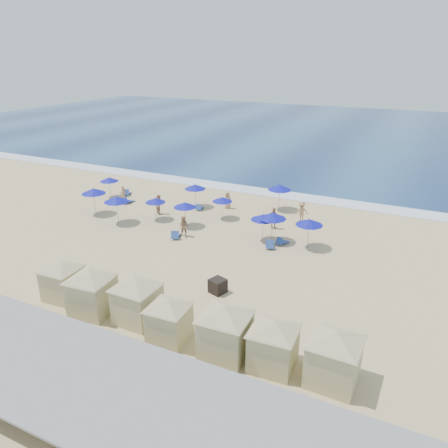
{
  "coord_description": "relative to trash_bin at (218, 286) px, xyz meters",
  "views": [
    {
      "loc": [
        15.5,
        -25.41,
        13.71
      ],
      "look_at": [
        1.6,
        3.0,
        1.17
      ],
      "focal_mm": 35.0,
      "sensor_mm": 36.0,
      "label": 1
    }
  ],
  "objects": [
    {
      "name": "ground",
      "position": [
        -4.94,
        4.7,
        -0.44
      ],
      "size": [
        160.0,
        160.0,
        0.0
      ],
      "primitive_type": "plane",
      "color": "tan",
      "rests_on": "ground"
    },
    {
      "name": "ocean",
      "position": [
        -4.94,
        59.7,
        -0.41
      ],
      "size": [
        160.0,
        80.0,
        0.06
      ],
      "primitive_type": "cube",
      "color": "navy",
      "rests_on": "ground"
    },
    {
      "name": "surf_line",
      "position": [
        -4.94,
        20.2,
        -0.4
      ],
      "size": [
        160.0,
        2.5,
        0.08
      ],
      "primitive_type": "cube",
      "color": "white",
      "rests_on": "ground"
    },
    {
      "name": "seawall",
      "position": [
        -4.94,
        -8.8,
        0.21
      ],
      "size": [
        160.0,
        6.1,
        1.22
      ],
      "color": "gray",
      "rests_on": "ground"
    },
    {
      "name": "trash_bin",
      "position": [
        0.0,
        0.0,
        0.0
      ],
      "size": [
        1.12,
        1.12,
        0.88
      ],
      "primitive_type": "cube",
      "rotation": [
        0.0,
        0.0,
        -0.33
      ],
      "color": "black",
      "rests_on": "ground"
    },
    {
      "name": "cabana_0",
      "position": [
        -7.92,
        -4.56,
        1.07
      ],
      "size": [
        4.21,
        4.21,
        2.64
      ],
      "color": "#C3B985",
      "rests_on": "ground"
    },
    {
      "name": "cabana_1",
      "position": [
        -5.29,
        -5.0,
        1.22
      ],
      "size": [
        4.6,
        4.6,
        2.9
      ],
      "color": "#C3B985",
      "rests_on": "ground"
    },
    {
      "name": "cabana_2",
      "position": [
        -2.53,
        -4.57,
        1.19
      ],
      "size": [
        4.55,
        4.55,
        2.85
      ],
      "color": "#C3B985",
      "rests_on": "ground"
    },
    {
      "name": "cabana_3",
      "position": [
        -0.12,
        -5.2,
        1.02
      ],
      "size": [
        4.05,
        4.05,
        2.54
      ],
      "color": "#C3B985",
      "rests_on": "ground"
    },
    {
      "name": "cabana_4",
      "position": [
        2.96,
        -5.05,
        1.25
      ],
      "size": [
        4.69,
        4.69,
        2.95
      ],
      "color": "#C3B985",
      "rests_on": "ground"
    },
    {
      "name": "cabana_5",
      "position": [
        5.33,
        -4.88,
        1.12
      ],
      "size": [
        4.33,
        4.33,
        2.72
      ],
      "color": "#C3B985",
      "rests_on": "ground"
    },
    {
      "name": "cabana_6",
      "position": [
        8.04,
        -4.67,
        1.22
      ],
      "size": [
        4.62,
        4.62,
        2.9
      ],
      "color": "#C3B985",
      "rests_on": "ground"
    },
    {
      "name": "umbrella_0",
      "position": [
        -18.16,
        11.95,
        1.41
      ],
      "size": [
        1.88,
        1.88,
        2.14
      ],
      "color": "#A5A8AD",
      "rests_on": "ground"
    },
    {
      "name": "umbrella_1",
      "position": [
        -16.17,
        7.51,
        1.72
      ],
      "size": [
        2.19,
        2.19,
        2.49
      ],
      "color": "#A5A8AD",
      "rests_on": "ground"
    },
    {
      "name": "umbrella_2",
      "position": [
        -12.89,
        6.61,
        1.69
      ],
      "size": [
        2.16,
        2.16,
        2.46
      ],
      "color": "#A5A8AD",
      "rests_on": "ground"
    },
    {
      "name": "umbrella_3",
      "position": [
        -8.99,
        13.14,
        1.54
      ],
      "size": [
        2.01,
        2.01,
        2.29
      ],
      "color": "#A5A8AD",
      "rests_on": "ground"
    },
    {
      "name": "umbrella_4",
      "position": [
        -10.44,
        8.73,
        1.33
      ],
      "size": [
        1.79,
        1.79,
        2.04
      ],
      "color": "#A5A8AD",
      "rests_on": "ground"
    },
    {
      "name": "umbrella_5",
      "position": [
        -7.34,
        8.49,
        1.45
      ],
      "size": [
        1.92,
        1.92,
        2.18
      ],
      "color": "#A5A8AD",
      "rests_on": "ground"
    },
    {
      "name": "umbrella_6",
      "position": [
        -5.36,
        11.51,
        1.32
      ],
      "size": [
        1.79,
        1.79,
        2.03
      ],
      "color": "#A5A8AD",
      "rests_on": "ground"
    },
    {
      "name": "umbrella_7",
      "position": [
        0.27,
        8.71,
        1.67
      ],
      "size": [
        2.14,
        2.14,
        2.44
      ],
      "color": "#A5A8AD",
      "rests_on": "ground"
    },
    {
      "name": "umbrella_8",
      "position": [
        -1.67,
        15.85,
        1.72
      ],
      "size": [
        2.18,
        2.18,
        2.49
      ],
      "color": "#A5A8AD",
      "rests_on": "ground"
    },
    {
      "name": "umbrella_9",
      "position": [
        -0.42,
        8.56,
        1.49
      ],
      "size": [
        1.96,
        1.96,
        2.23
      ],
      "color": "#A5A8AD",
      "rests_on": "ground"
    },
    {
      "name": "umbrella_10",
      "position": [
        3.1,
        8.81,
        1.61
      ],
      "size": [
        2.07,
        2.07,
        2.36
      ],
      "color": "#A5A8AD",
      "rests_on": "ground"
    },
    {
      "name": "beach_chair_0",
      "position": [
        -17.09,
        13.2,
        -0.19
      ],
      "size": [
        1.07,
        1.45,
        0.73
      ],
      "color": "#284696",
      "rests_on": "ground"
    },
    {
      "name": "beach_chair_1",
      "position": [
        -15.49,
        11.15,
        -0.19
      ],
      "size": [
        0.81,
        1.42,
        0.74
      ],
      "color": "#284696",
      "rests_on": "ground"
    },
    {
      "name": "beach_chair_2",
      "position": [
        -8.26,
        12.57,
        -0.22
      ],
      "size": [
        0.76,
        1.25,
        0.64
      ],
      "color": "#284696",
      "rests_on": "ground"
    },
    {
      "name": "beach_chair_3",
      "position": [
        -6.73,
        5.96,
        -0.19
      ],
      "size": [
        1.04,
        1.45,
        0.73
      ],
      "color": "#284696",
      "rests_on": "ground"
    },
    {
      "name": "beach_chair_4",
      "position": [
        0.57,
        7.53,
        -0.17
      ],
      "size": [
        1.07,
        1.54,
        0.77
      ],
      "color": "#284696",
      "rests_on": "ground"
    },
    {
      "name": "beach_chair_5",
      "position": [
        1.17,
        8.51,
        -0.22
      ],
      "size": [
        0.86,
        1.27,
        0.64
      ],
      "color": "#284696",
      "rests_on": "ground"
    },
    {
      "name": "beachgoer_0",
      "position": [
        -15.69,
        10.91,
        0.42
      ],
      "size": [
        0.71,
        0.54,
        1.73
      ],
      "primitive_type": "imported",
      "rotation": [
        0.0,
        0.0,
        0.22
      ],
      "color": "#A67F5C",
      "rests_on": "ground"
    },
    {
      "name": "beachgoer_1",
      "position": [
        -11.03,
        10.1,
        0.45
      ],
      "size": [
        1.09,
        1.02,
        1.78
      ],
      "primitive_type": "imported",
      "rotation": [
        0.0,
        0.0,
        2.61
      ],
      "color": "#A67F5C",
      "rests_on": "ground"
    },
    {
      "name": "beachgoer_2",
      "position": [
        -0.5,
        11.24,
        0.47
      ],
      "size": [
        1.1,
        0.52,
        1.82
      ],
      "primitive_type": "imported",
      "rotation": [
        0.0,
        0.0,
        3.21
      ],
      "color": "#A67F5C",
      "rests_on": "ground"
    },
    {
      "name": "beachgoer_3",
      "position": [
        1.05,
        13.9,
        0.44
      ],
      "size": [
        1.31,
        1.21,
        1.77
      ],
      "primitive_type": "imported",
      "rotation": [
        0.0,
        0.0,
        3.79
      ],
      "color": "#A67F5C",
      "rests_on": "ground"
    },
    {
      "name": "beachgoer_4",
      "position": [
        -6.11,
        14.12,
        0.35
      ],
      "size": [
        0.8,
        0.55,
        1.58
      ],
      "primitive_type": "imported",
      "rotation": [
        0.0,
        0.0,
        0.07
      ],
      "color": "#A67F5C",
      "rests_on": "ground"
    },
    {
      "name": "beachgoer_5",
      "position": [
        -6.27,
        6.51,
        0.41
      ],
      "size": [
        0.93,
        0.79,
        1.7
      ],
      "primitive_type": "imported",
      "rotation": [
        0.0,
        0.0,
        0.2
      ],
      "color": "#A67F5C",
      "rests_on": "ground"
    }
  ]
}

